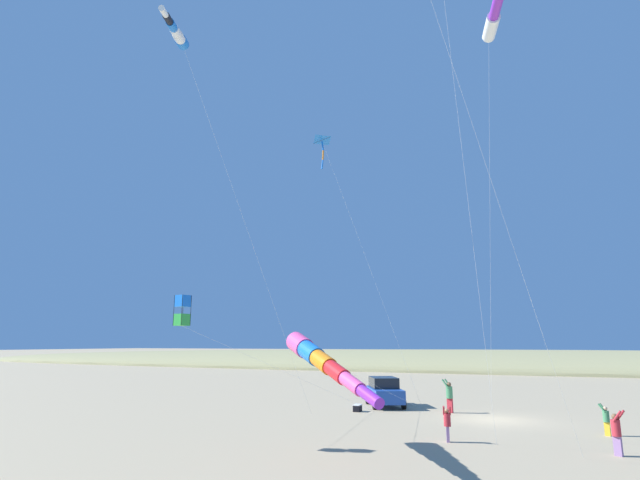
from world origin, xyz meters
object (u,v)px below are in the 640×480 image
kite_box_teal_far_right (183,311)px  person_child_green_jacket (447,422)px  person_bystander_far (616,431)px  kite_windsock_purple_drifting (177,33)px  kite_windsock_long_streamer_left (319,359)px  cooler_box (357,408)px  person_child_grey_jacket (606,418)px  kite_delta_checkered_midright (322,141)px  person_adult_flyer (449,394)px  kite_windsock_red_high_left (494,16)px  parked_car (384,391)px

kite_box_teal_far_right → person_child_green_jacket: bearing=117.5°
person_bystander_far → person_child_green_jacket: bearing=-92.7°
kite_windsock_purple_drifting → kite_windsock_long_streamer_left: bearing=109.7°
cooler_box → person_child_green_jacket: person_child_green_jacket is taller
person_child_green_jacket → person_child_grey_jacket: person_child_green_jacket is taller
kite_delta_checkered_midright → kite_windsock_purple_drifting: kite_windsock_purple_drifting is taller
person_child_grey_jacket → person_adult_flyer: bearing=-123.1°
kite_delta_checkered_midright → kite_windsock_red_high_left: bearing=56.7°
person_adult_flyer → kite_windsock_purple_drifting: size_ratio=0.10×
kite_windsock_red_high_left → kite_box_teal_far_right: bearing=-72.0°
parked_car → cooler_box: parked_car is taller
kite_windsock_red_high_left → kite_windsock_long_streamer_left: size_ratio=1.07×
person_child_grey_jacket → kite_windsock_long_streamer_left: kite_windsock_long_streamer_left is taller
kite_windsock_red_high_left → kite_box_teal_far_right: size_ratio=1.42×
parked_car → person_adult_flyer: 4.69m
kite_delta_checkered_midright → kite_box_teal_far_right: bearing=-6.9°
person_child_green_jacket → kite_box_teal_far_right: (5.19, -10.00, 4.62)m
parked_car → kite_box_teal_far_right: (15.93, -4.27, 4.48)m
kite_box_teal_far_right → kite_windsock_long_streamer_left: bearing=101.8°
person_bystander_far → kite_windsock_purple_drifting: kite_windsock_purple_drifting is taller
parked_car → person_child_grey_jacket: bearing=61.8°
person_child_green_jacket → kite_windsock_purple_drifting: kite_windsock_purple_drifting is taller
kite_windsock_red_high_left → kite_box_teal_far_right: (4.27, -13.14, -13.28)m
person_child_green_jacket → kite_windsock_purple_drifting: size_ratio=0.08×
person_bystander_far → kite_box_teal_far_right: size_ratio=0.12×
person_child_grey_jacket → kite_box_teal_far_right: size_ratio=0.10×
kite_windsock_purple_drifting → kite_delta_checkered_midright: bearing=171.7°
kite_delta_checkered_midright → kite_windsock_red_high_left: (7.69, 11.69, 1.15)m
parked_car → person_adult_flyer: (1.48, 4.45, 0.11)m
person_child_green_jacket → person_bystander_far: person_bystander_far is taller
person_bystander_far → kite_delta_checkered_midright: 23.36m
person_child_grey_jacket → kite_delta_checkered_midright: size_ratio=0.08×
kite_delta_checkered_midright → person_bystander_far: bearing=64.5°
cooler_box → kite_windsock_long_streamer_left: (11.62, 2.35, 3.26)m
person_adult_flyer → cooler_box: bearing=-73.0°
kite_windsock_red_high_left → cooler_box: bearing=-131.4°
kite_windsock_purple_drifting → cooler_box: bearing=164.4°
cooler_box → kite_box_teal_far_right: (12.83, -3.42, 5.22)m
person_adult_flyer → kite_windsock_long_streamer_left: 13.77m
parked_car → kite_box_teal_far_right: bearing=-15.0°
kite_box_teal_far_right → kite_windsock_purple_drifting: (1.01, -0.43, 12.64)m
parked_car → person_bystander_far: (11.02, 11.95, -0.05)m
person_bystander_far → kite_windsock_long_streamer_left: 11.38m
person_bystander_far → person_adult_flyer: bearing=-141.8°
person_child_grey_jacket → person_bystander_far: bearing=-2.2°
person_child_grey_jacket → kite_windsock_long_streamer_left: bearing=-52.2°
cooler_box → kite_windsock_purple_drifting: (13.84, -3.85, 17.86)m
person_child_grey_jacket → kite_box_teal_far_right: kite_box_teal_far_right is taller
person_bystander_far → kite_windsock_red_high_left: 18.09m
person_adult_flyer → person_bystander_far: bearing=38.2°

